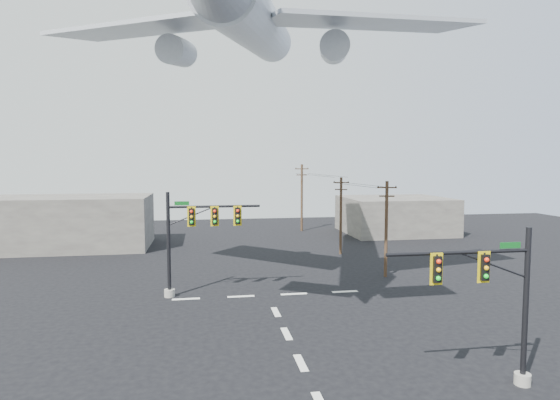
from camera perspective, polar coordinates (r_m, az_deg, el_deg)
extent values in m
plane|color=black|center=(24.57, 2.54, -19.23)|extent=(120.00, 120.00, 0.00)
cube|color=silver|center=(24.57, 2.54, -19.21)|extent=(0.40, 2.00, 0.01)
cube|color=silver|center=(28.20, 0.80, -15.98)|extent=(0.40, 2.00, 0.01)
cube|color=silver|center=(31.93, -0.51, -13.49)|extent=(0.40, 2.00, 0.01)
cube|color=silver|center=(35.43, -11.39, -11.74)|extent=(2.00, 0.40, 0.01)
cube|color=silver|center=(35.50, -4.78, -11.63)|extent=(2.00, 0.40, 0.01)
cube|color=silver|center=(36.02, 1.70, -11.37)|extent=(2.00, 0.40, 0.01)
cube|color=silver|center=(36.98, 7.91, -10.99)|extent=(2.00, 0.40, 0.01)
cylinder|color=gray|center=(24.88, 27.45, -18.80)|extent=(0.71, 0.71, 0.51)
cylinder|color=black|center=(23.79, 27.76, -11.46)|extent=(0.24, 0.24, 7.11)
cylinder|color=black|center=(21.43, 20.99, -5.99)|extent=(6.54, 0.16, 0.16)
cylinder|color=black|center=(22.41, 24.58, -7.24)|extent=(3.49, 0.08, 0.08)
cube|color=black|center=(21.99, 23.61, -7.51)|extent=(0.35, 0.30, 1.12)
cube|color=gold|center=(22.01, 23.58, -7.50)|extent=(0.56, 0.04, 1.37)
sphere|color=#F92A0D|center=(21.78, 23.89, -6.68)|extent=(0.20, 0.20, 0.20)
sphere|color=#F6A70C|center=(21.85, 23.86, -7.59)|extent=(0.20, 0.20, 0.20)
sphere|color=#0DD320|center=(21.93, 23.83, -8.50)|extent=(0.20, 0.20, 0.20)
cube|color=black|center=(20.90, 18.55, -7.98)|extent=(0.35, 0.30, 1.12)
cube|color=gold|center=(20.92, 18.52, -7.97)|extent=(0.56, 0.04, 1.37)
sphere|color=#F92A0D|center=(20.68, 18.80, -7.12)|extent=(0.20, 0.20, 0.20)
sphere|color=#F6A70C|center=(20.75, 18.77, -8.08)|extent=(0.20, 0.20, 0.20)
sphere|color=#0DD320|center=(20.83, 18.74, -9.03)|extent=(0.20, 0.20, 0.20)
cube|color=#0B4E17|center=(22.61, 26.26, -4.97)|extent=(0.97, 0.04, 0.26)
cylinder|color=gray|center=(36.20, -13.31, -10.98)|extent=(0.78, 0.78, 0.56)
cylinder|color=black|center=(35.41, -13.42, -5.34)|extent=(0.27, 0.27, 7.78)
cylinder|color=black|center=(34.96, -7.99, -0.79)|extent=(6.74, 0.18, 0.18)
cylinder|color=black|center=(35.03, -10.73, -1.91)|extent=(3.63, 0.09, 0.09)
cube|color=black|center=(34.87, -10.74, -2.00)|extent=(0.38, 0.33, 1.22)
cube|color=gold|center=(34.89, -10.74, -1.99)|extent=(0.61, 0.04, 1.50)
sphere|color=#F92A0D|center=(34.64, -10.76, -1.39)|extent=(0.22, 0.22, 0.22)
sphere|color=#F6A70C|center=(34.68, -10.75, -2.03)|extent=(0.22, 0.22, 0.22)
sphere|color=#0DD320|center=(34.73, -10.74, -2.67)|extent=(0.22, 0.22, 0.22)
cube|color=black|center=(34.87, -7.97, -1.96)|extent=(0.38, 0.33, 1.22)
cube|color=gold|center=(34.89, -7.97, -1.96)|extent=(0.61, 0.04, 1.50)
sphere|color=#F92A0D|center=(34.64, -7.97, -1.36)|extent=(0.22, 0.22, 0.22)
sphere|color=#F6A70C|center=(34.68, -7.96, -2.00)|extent=(0.22, 0.22, 0.22)
sphere|color=#0DD320|center=(34.73, -7.95, -2.63)|extent=(0.22, 0.22, 0.22)
cube|color=black|center=(34.95, -5.20, -1.92)|extent=(0.38, 0.33, 1.22)
cube|color=gold|center=(34.97, -5.20, -1.92)|extent=(0.61, 0.04, 1.50)
sphere|color=#F92A0D|center=(34.72, -5.18, -1.32)|extent=(0.22, 0.22, 0.22)
sphere|color=#F6A70C|center=(34.76, -5.18, -1.95)|extent=(0.22, 0.22, 0.22)
sphere|color=#0DD320|center=(34.81, -5.17, -2.59)|extent=(0.22, 0.22, 0.22)
cube|color=#0B4E17|center=(34.89, -11.88, -0.40)|extent=(1.06, 0.04, 0.29)
cylinder|color=#402D1B|center=(41.41, 12.82, -3.50)|extent=(0.28, 0.28, 8.33)
cube|color=#402D1B|center=(41.07, 12.91, 1.49)|extent=(1.62, 0.62, 0.11)
cube|color=#402D1B|center=(41.11, 12.89, 0.46)|extent=(1.27, 0.51, 0.11)
cylinder|color=black|center=(41.01, 11.88, 1.64)|extent=(0.09, 0.09, 0.11)
cylinder|color=black|center=(41.06, 12.91, 1.62)|extent=(0.09, 0.09, 0.11)
cylinder|color=black|center=(41.13, 13.94, 1.61)|extent=(0.09, 0.09, 0.11)
cylinder|color=#402D1B|center=(50.84, 7.42, -1.94)|extent=(0.28, 0.28, 8.33)
cube|color=#402D1B|center=(50.56, 7.47, 2.13)|extent=(1.58, 0.81, 0.11)
cube|color=#402D1B|center=(50.60, 7.46, 1.28)|extent=(1.24, 0.65, 0.11)
cylinder|color=black|center=(50.66, 6.63, 2.25)|extent=(0.09, 0.09, 0.11)
cylinder|color=black|center=(50.55, 7.47, 2.23)|extent=(0.09, 0.09, 0.11)
cylinder|color=black|center=(50.45, 8.31, 2.22)|extent=(0.09, 0.09, 0.11)
cylinder|color=#402D1B|center=(67.58, 2.67, 0.28)|extent=(0.33, 0.33, 9.66)
cube|color=#402D1B|center=(67.39, 2.68, 3.82)|extent=(1.98, 0.18, 0.13)
cube|color=#402D1B|center=(67.41, 2.68, 3.07)|extent=(1.54, 0.17, 0.13)
cylinder|color=black|center=(67.23, 1.95, 3.91)|extent=(0.11, 0.11, 0.13)
cylinder|color=black|center=(67.39, 2.68, 3.91)|extent=(0.11, 0.11, 0.13)
cylinder|color=black|center=(67.56, 3.42, 3.91)|extent=(0.11, 0.11, 0.13)
cylinder|color=black|center=(45.52, 9.02, 1.78)|extent=(0.96, 10.40, 0.03)
cylinder|color=black|center=(58.73, 3.96, 3.04)|extent=(0.72, 17.55, 0.03)
cylinder|color=black|center=(46.01, 10.78, 1.79)|extent=(0.94, 10.40, 0.03)
cylinder|color=black|center=(59.12, 5.50, 3.05)|extent=(0.46, 17.55, 0.03)
cylinder|color=#B4BAC1|center=(36.23, -3.06, 20.63)|extent=(9.46, 23.52, 6.72)
cone|color=#B4BAC1|center=(50.12, -0.63, 18.33)|extent=(4.95, 6.32, 4.32)
cube|color=#B4BAC1|center=(36.70, -16.95, 19.33)|extent=(14.73, 13.46, 0.97)
cube|color=#B4BAC1|center=(34.40, 11.08, 20.47)|extent=(15.56, 7.72, 0.97)
cylinder|color=#B4BAC1|center=(36.63, -12.45, 17.28)|extent=(2.98, 4.30, 2.53)
cylinder|color=#B4BAC1|center=(35.03, 6.64, 17.96)|extent=(2.98, 4.30, 2.53)
cube|color=slate|center=(59.41, -24.28, -2.50)|extent=(18.00, 10.00, 6.00)
cube|color=slate|center=(67.89, 13.82, -1.81)|extent=(14.00, 12.00, 5.00)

